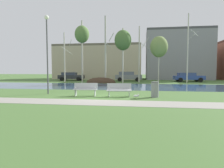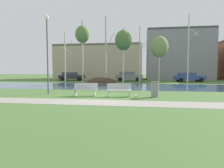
{
  "view_description": "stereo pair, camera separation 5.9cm",
  "coord_description": "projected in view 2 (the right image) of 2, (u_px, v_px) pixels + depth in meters",
  "views": [
    {
      "loc": [
        2.63,
        -12.5,
        1.74
      ],
      "look_at": [
        0.58,
        1.04,
        0.79
      ],
      "focal_mm": 32.17,
      "sensor_mm": 36.0,
      "label": 1
    },
    {
      "loc": [
        2.69,
        -12.49,
        1.74
      ],
      "look_at": [
        0.58,
        1.04,
        0.79
      ],
      "focal_mm": 32.17,
      "sensor_mm": 36.0,
      "label": 2
    }
  ],
  "objects": [
    {
      "name": "bench_right",
      "position": [
        119.0,
        90.0,
        13.13
      ],
      "size": [
        1.64,
        0.71,
        0.87
      ],
      "color": "#9EA0A3",
      "rests_on": "ground"
    },
    {
      "name": "birch_left",
      "position": [
        82.0,
        35.0,
        28.3
      ],
      "size": [
        2.03,
        2.03,
        8.71
      ],
      "color": "#BCB7A8",
      "rests_on": "ground"
    },
    {
      "name": "birch_right",
      "position": [
        159.0,
        47.0,
        27.69
      ],
      "size": [
        2.42,
        2.42,
        6.42
      ],
      "color": "beige",
      "rests_on": "ground"
    },
    {
      "name": "paved_path_strip",
      "position": [
        93.0,
        102.0,
        10.81
      ],
      "size": [
        60.0,
        1.93,
        0.01
      ],
      "primitive_type": "cube",
      "color": "gray",
      "rests_on": "ground"
    },
    {
      "name": "soil_mound",
      "position": [
        101.0,
        83.0,
        28.17
      ],
      "size": [
        4.17,
        3.11,
        1.48
      ],
      "primitive_type": "ellipsoid",
      "color": "#423021",
      "rests_on": "ground"
    },
    {
      "name": "ground_plane",
      "position": [
        119.0,
        86.0,
        22.7
      ],
      "size": [
        120.0,
        120.0,
        0.0
      ],
      "primitive_type": "plane",
      "color": "#476B33"
    },
    {
      "name": "parked_van_nearest_dark",
      "position": [
        71.0,
        76.0,
        33.39
      ],
      "size": [
        4.29,
        2.23,
        1.38
      ],
      "color": "#282B30",
      "rests_on": "ground"
    },
    {
      "name": "river_band",
      "position": [
        118.0,
        86.0,
        21.57
      ],
      "size": [
        80.0,
        8.57,
        0.01
      ],
      "primitive_type": "cube",
      "color": "#33516B",
      "rests_on": "ground"
    },
    {
      "name": "bench_left",
      "position": [
        85.0,
        89.0,
        13.48
      ],
      "size": [
        1.64,
        0.71,
        0.87
      ],
      "color": "#9EA0A3",
      "rests_on": "ground"
    },
    {
      "name": "building_beige_block",
      "position": [
        100.0,
        62.0,
        40.46
      ],
      "size": [
        16.75,
        7.52,
        6.67
      ],
      "color": "#BCAD8E",
      "rests_on": "ground"
    },
    {
      "name": "streetlamp",
      "position": [
        47.0,
        42.0,
        14.52
      ],
      "size": [
        0.32,
        0.32,
        5.69
      ],
      "color": "#4C4C51",
      "rests_on": "ground"
    },
    {
      "name": "birch_far_left",
      "position": [
        65.0,
        57.0,
        29.24
      ],
      "size": [
        1.38,
        2.42,
        7.19
      ],
      "color": "beige",
      "rests_on": "ground"
    },
    {
      "name": "trash_bin",
      "position": [
        155.0,
        89.0,
        12.85
      ],
      "size": [
        0.51,
        0.51,
        1.0
      ],
      "color": "gray",
      "rests_on": "ground"
    },
    {
      "name": "birch_center_left",
      "position": [
        106.0,
        49.0,
        27.58
      ],
      "size": [
        1.35,
        2.05,
        9.15
      ],
      "color": "#BCB7A8",
      "rests_on": "ground"
    },
    {
      "name": "parked_sedan_second_grey",
      "position": [
        129.0,
        76.0,
        31.74
      ],
      "size": [
        4.29,
        2.21,
        1.49
      ],
      "color": "slate",
      "rests_on": "ground"
    },
    {
      "name": "parked_hatch_third_blue",
      "position": [
        189.0,
        77.0,
        30.2
      ],
      "size": [
        4.5,
        2.25,
        1.35
      ],
      "color": "#2D4793",
      "rests_on": "ground"
    },
    {
      "name": "building_grey_warehouse",
      "position": [
        178.0,
        55.0,
        38.38
      ],
      "size": [
        11.74,
        7.54,
        9.23
      ],
      "color": "gray",
      "rests_on": "ground"
    },
    {
      "name": "birch_center",
      "position": [
        123.0,
        41.0,
        27.66
      ],
      "size": [
        2.33,
        2.33,
        7.52
      ],
      "color": "beige",
      "rests_on": "ground"
    },
    {
      "name": "birch_far_right",
      "position": [
        189.0,
        48.0,
        26.22
      ],
      "size": [
        1.34,
        2.44,
        9.1
      ],
      "color": "beige",
      "rests_on": "ground"
    },
    {
      "name": "birch_center_right",
      "position": [
        140.0,
        54.0,
        28.11
      ],
      "size": [
        1.45,
        2.66,
        7.86
      ],
      "color": "#BCB7A8",
      "rests_on": "ground"
    },
    {
      "name": "seagull",
      "position": [
        136.0,
        96.0,
        12.52
      ],
      "size": [
        0.41,
        0.15,
        0.25
      ],
      "color": "white",
      "rests_on": "ground"
    }
  ]
}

